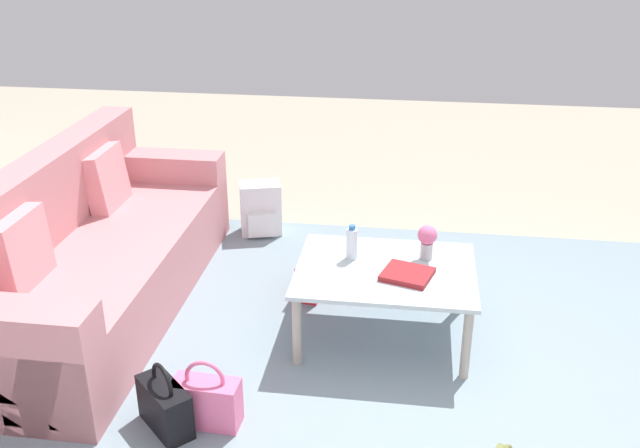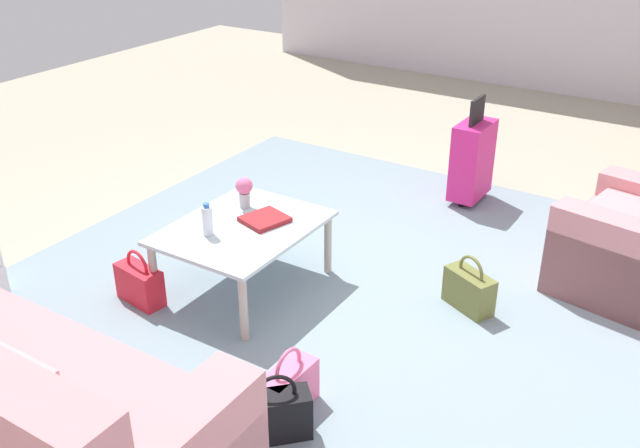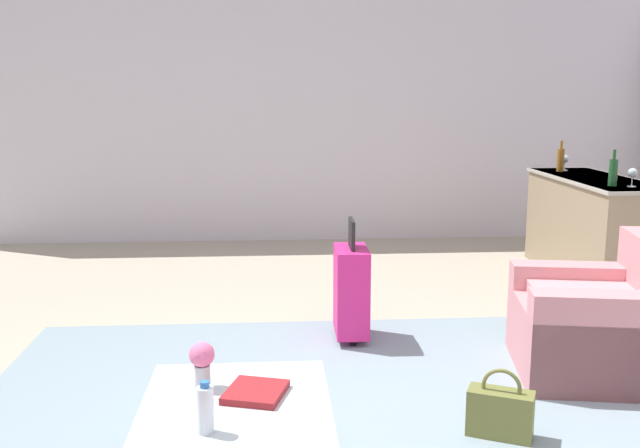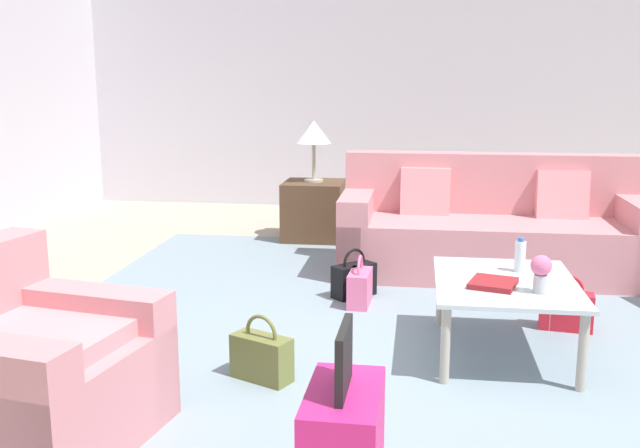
% 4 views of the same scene
% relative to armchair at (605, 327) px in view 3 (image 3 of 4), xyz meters
% --- Properties ---
extents(wall_left, '(0.12, 8.00, 3.10)m').
position_rel_armchair_xyz_m(wall_left, '(-4.17, -1.67, 1.26)').
color(wall_left, silver).
rests_on(wall_left, ground).
extents(armchair, '(1.03, 1.03, 0.84)m').
position_rel_armchair_xyz_m(armchair, '(0.00, 0.00, 0.00)').
color(armchair, '#C67F84').
rests_on(armchair, ground).
extents(coffee_table, '(0.99, 0.78, 0.44)m').
position_rel_armchair_xyz_m(coffee_table, '(1.29, -2.17, 0.09)').
color(coffee_table, silver).
rests_on(coffee_table, ground).
extents(water_bottle, '(0.06, 0.06, 0.20)m').
position_rel_armchair_xyz_m(water_bottle, '(1.49, -2.27, 0.24)').
color(water_bottle, silver).
rests_on(water_bottle, coffee_table).
extents(coffee_table_book, '(0.31, 0.30, 0.03)m').
position_rel_armchair_xyz_m(coffee_table_book, '(1.17, -2.09, 0.16)').
color(coffee_table_book, maroon).
rests_on(coffee_table_book, coffee_table).
extents(flower_vase, '(0.11, 0.11, 0.21)m').
position_rel_armchair_xyz_m(flower_vase, '(1.07, -2.32, 0.27)').
color(flower_vase, '#B2B7BC').
rests_on(flower_vase, coffee_table).
extents(bar_console, '(1.79, 0.65, 0.93)m').
position_rel_armchair_xyz_m(bar_console, '(-2.21, 0.93, 0.19)').
color(bar_console, '#937F60').
rests_on(bar_console, ground).
extents(wine_glass_leftmost, '(0.08, 0.08, 0.15)m').
position_rel_armchair_xyz_m(wine_glass_leftmost, '(-2.82, 0.89, 0.74)').
color(wine_glass_leftmost, silver).
rests_on(wine_glass_leftmost, bar_console).
extents(wine_glass_left_of_centre, '(0.08, 0.08, 0.15)m').
position_rel_armchair_xyz_m(wine_glass_left_of_centre, '(-1.60, 0.94, 0.74)').
color(wine_glass_left_of_centre, silver).
rests_on(wine_glass_left_of_centre, bar_console).
extents(wine_bottle_amber, '(0.07, 0.07, 0.30)m').
position_rel_armchair_xyz_m(wine_bottle_amber, '(-2.75, 0.81, 0.75)').
color(wine_bottle_amber, brown).
rests_on(wine_bottle_amber, bar_console).
extents(wine_bottle_green, '(0.07, 0.07, 0.30)m').
position_rel_armchair_xyz_m(wine_bottle_green, '(-1.67, 0.81, 0.75)').
color(wine_bottle_green, '#194C23').
rests_on(wine_bottle_green, bar_console).
extents(suitcase_magenta, '(0.40, 0.23, 0.85)m').
position_rel_armchair_xyz_m(suitcase_magenta, '(-0.71, -1.47, 0.06)').
color(suitcase_magenta, '#D12375').
rests_on(suitcase_magenta, ground).
extents(handbag_olive, '(0.26, 0.35, 0.36)m').
position_rel_armchair_xyz_m(handbag_olive, '(0.76, -0.88, -0.17)').
color(handbag_olive, olive).
rests_on(handbag_olive, ground).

